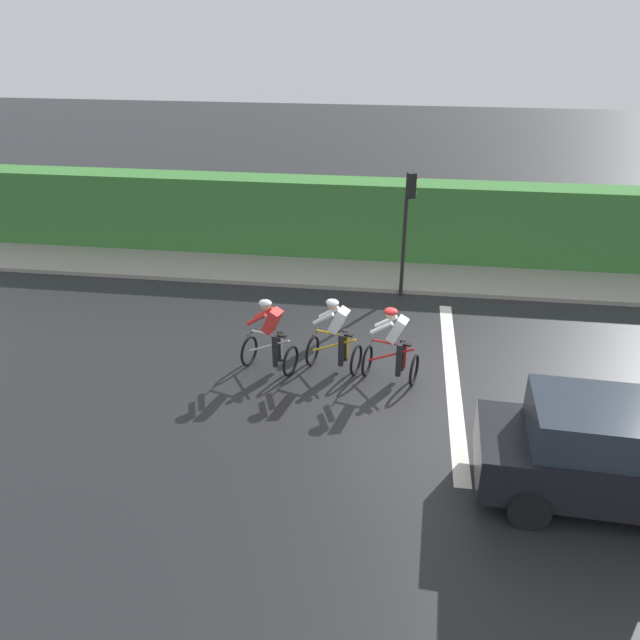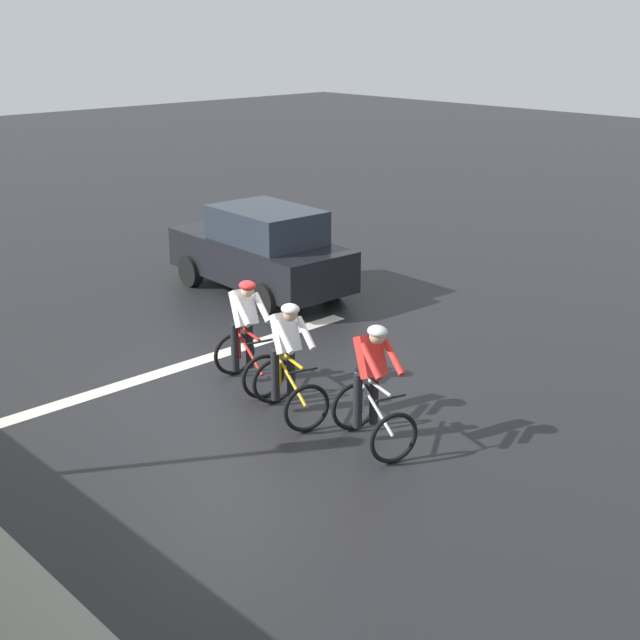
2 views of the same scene
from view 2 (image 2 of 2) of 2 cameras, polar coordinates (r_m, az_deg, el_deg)
ground_plane at (r=12.91m, az=-6.24°, el=-4.51°), size 80.00×80.00×0.00m
road_marking_stop_line at (r=13.78m, az=-9.17°, el=-3.05°), size 7.00×0.30×0.01m
cyclist_lead at (r=10.88m, az=3.52°, el=-4.53°), size 0.97×1.23×1.66m
cyclist_second at (r=11.65m, az=-2.14°, el=-2.84°), size 0.94×1.22×1.66m
cyclist_mid at (r=12.68m, az=-4.93°, el=-1.02°), size 0.92×1.21×1.66m
car_black at (r=17.08m, az=-3.93°, el=4.63°), size 2.04×4.18×1.76m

